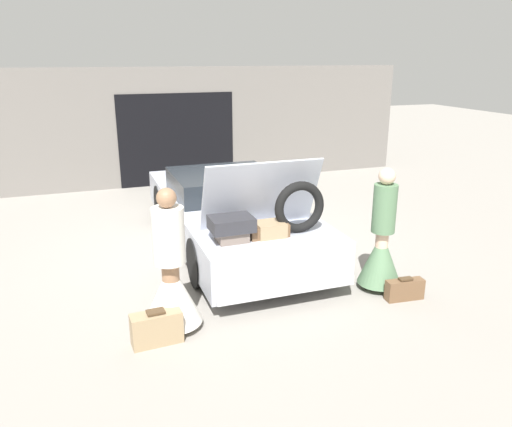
{
  "coord_description": "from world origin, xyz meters",
  "views": [
    {
      "loc": [
        -2.24,
        -7.68,
        3.04
      ],
      "look_at": [
        0.0,
        -1.37,
        0.92
      ],
      "focal_mm": 35.0,
      "sensor_mm": 36.0,
      "label": 1
    }
  ],
  "objects_px": {
    "car": "(229,211)",
    "suitcase_beside_left_person": "(157,328)",
    "person_right": "(381,247)",
    "suitcase_beside_right_person": "(405,289)",
    "person_left": "(171,281)"
  },
  "relations": [
    {
      "from": "person_left",
      "to": "car",
      "type": "bearing_deg",
      "value": 142.94
    },
    {
      "from": "person_right",
      "to": "suitcase_beside_right_person",
      "type": "height_order",
      "value": "person_right"
    },
    {
      "from": "suitcase_beside_left_person",
      "to": "suitcase_beside_right_person",
      "type": "relative_size",
      "value": 1.1
    },
    {
      "from": "car",
      "to": "suitcase_beside_right_person",
      "type": "distance_m",
      "value": 3.2
    },
    {
      "from": "person_right",
      "to": "suitcase_beside_left_person",
      "type": "xyz_separation_m",
      "value": [
        -3.07,
        -0.37,
        -0.42
      ]
    },
    {
      "from": "person_left",
      "to": "suitcase_beside_right_person",
      "type": "relative_size",
      "value": 3.28
    },
    {
      "from": "suitcase_beside_left_person",
      "to": "suitcase_beside_right_person",
      "type": "bearing_deg",
      "value": -0.56
    },
    {
      "from": "person_left",
      "to": "suitcase_beside_left_person",
      "type": "distance_m",
      "value": 0.55
    },
    {
      "from": "person_left",
      "to": "suitcase_beside_left_person",
      "type": "height_order",
      "value": "person_left"
    },
    {
      "from": "car",
      "to": "suitcase_beside_left_person",
      "type": "height_order",
      "value": "car"
    },
    {
      "from": "person_right",
      "to": "suitcase_beside_right_person",
      "type": "distance_m",
      "value": 0.63
    },
    {
      "from": "car",
      "to": "suitcase_beside_left_person",
      "type": "xyz_separation_m",
      "value": [
        -1.65,
        -2.74,
        -0.37
      ]
    },
    {
      "from": "car",
      "to": "suitcase_beside_left_person",
      "type": "distance_m",
      "value": 3.22
    },
    {
      "from": "person_left",
      "to": "suitcase_beside_right_person",
      "type": "height_order",
      "value": "person_left"
    },
    {
      "from": "suitcase_beside_left_person",
      "to": "person_left",
      "type": "bearing_deg",
      "value": 50.6
    }
  ]
}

